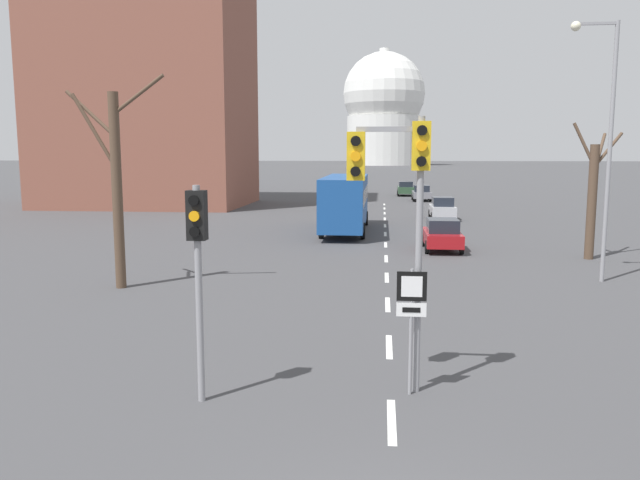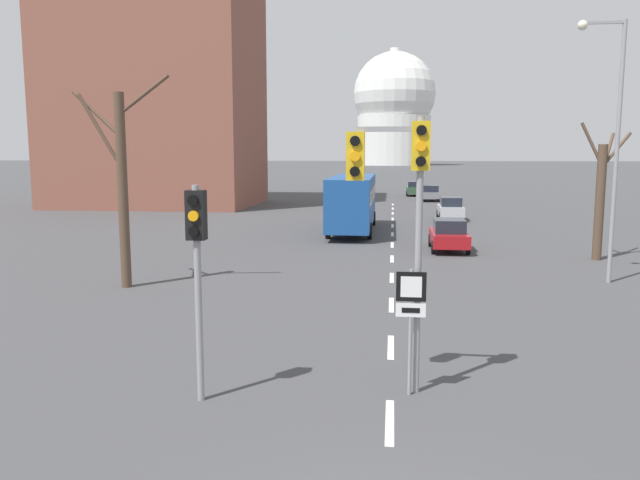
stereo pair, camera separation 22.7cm
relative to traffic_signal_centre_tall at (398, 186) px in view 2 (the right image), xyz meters
The scene contains 26 objects.
lane_stripe_0 4.51m from the traffic_signal_centre_tall, 93.48° to the right, with size 0.16×2.00×0.01m, color silver.
lane_stripe_1 5.19m from the traffic_signal_centre_tall, 91.78° to the left, with size 0.16×2.00×0.01m, color silver.
lane_stripe_2 8.60m from the traffic_signal_centre_tall, 90.71° to the left, with size 0.16×2.00×0.01m, color silver.
lane_stripe_3 12.71m from the traffic_signal_centre_tall, 90.44° to the left, with size 0.16×2.00×0.01m, color silver.
lane_stripe_4 17.02m from the traffic_signal_centre_tall, 90.32° to the left, with size 0.16×2.00×0.01m, color silver.
lane_stripe_5 21.41m from the traffic_signal_centre_tall, 90.25° to the left, with size 0.16×2.00×0.01m, color silver.
lane_stripe_6 25.83m from the traffic_signal_centre_tall, 90.21° to the left, with size 0.16×2.00×0.01m, color silver.
lane_stripe_7 30.28m from the traffic_signal_centre_tall, 90.18° to the left, with size 0.16×2.00×0.01m, color silver.
lane_stripe_8 34.74m from the traffic_signal_centre_tall, 90.15° to the left, with size 0.16×2.00×0.01m, color silver.
lane_stripe_9 39.21m from the traffic_signal_centre_tall, 90.14° to the left, with size 0.16×2.00×0.01m, color silver.
lane_stripe_10 43.69m from the traffic_signal_centre_tall, 90.12° to the left, with size 0.16×2.00×0.01m, color silver.
lane_stripe_11 48.17m from the traffic_signal_centre_tall, 90.11° to the left, with size 0.16×2.00×0.01m, color silver.
traffic_signal_centre_tall is the anchor object (origin of this frame).
traffic_signal_near_left 4.16m from the traffic_signal_centre_tall, 166.45° to the right, with size 0.36×0.34×4.31m.
route_sign_post 2.49m from the traffic_signal_centre_tall, 31.78° to the right, with size 0.60×0.08×2.61m.
street_lamp_right 14.48m from the traffic_signal_centre_tall, 56.71° to the left, with size 1.74×0.36×9.72m.
sedan_near_left 53.21m from the traffic_signal_centre_tall, 85.95° to the left, with size 1.89×4.11×1.63m.
sedan_near_right 60.81m from the traffic_signal_centre_tall, 87.73° to the left, with size 1.92×3.92×1.67m.
sedan_mid_centre 67.92m from the traffic_signal_centre_tall, 93.77° to the left, with size 1.72×3.84×1.61m.
sedan_far_left 34.73m from the traffic_signal_centre_tall, 83.09° to the left, with size 1.82×3.83×1.70m.
sedan_far_right 19.83m from the traffic_signal_centre_tall, 81.90° to the left, with size 1.86×4.00×1.62m.
city_bus 26.58m from the traffic_signal_centre_tall, 95.63° to the left, with size 2.66×10.80×3.48m.
bare_tree_left_near 13.46m from the traffic_signal_centre_tall, 137.28° to the left, with size 3.95×0.75×7.65m.
bare_tree_right_near 19.81m from the traffic_signal_centre_tall, 61.68° to the left, with size 2.50×1.63×6.32m.
capitol_dome 252.35m from the traffic_signal_centre_tall, 90.02° to the left, with size 33.58×33.58×47.44m.
apartment_block_left 51.38m from the traffic_signal_centre_tall, 116.17° to the left, with size 18.00×14.00×28.86m, color brown.
Camera 2 is at (-0.01, -6.73, 4.91)m, focal length 35.00 mm.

